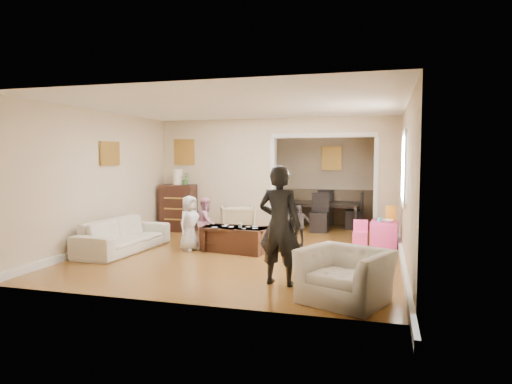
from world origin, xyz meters
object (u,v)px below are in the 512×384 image
(coffee_table, at_px, (236,239))
(coffee_cup, at_px, (240,225))
(play_table, at_px, (384,234))
(child_kneel_b, at_px, (206,222))
(sofa, at_px, (124,235))
(child_kneel_a, at_px, (190,223))
(adult_person, at_px, (280,225))
(child_toddler, at_px, (300,226))
(table_lamp, at_px, (178,177))
(cyan_cup, at_px, (379,220))
(dresser, at_px, (178,208))
(dining_table, at_px, (323,215))
(armchair_back, at_px, (237,220))
(armchair_front, at_px, (345,276))

(coffee_table, bearing_deg, coffee_cup, -26.57)
(play_table, bearing_deg, child_kneel_b, -164.52)
(sofa, relative_size, child_kneel_a, 1.98)
(adult_person, height_order, child_kneel_b, adult_person)
(child_toddler, bearing_deg, child_kneel_b, -15.47)
(play_table, xyz_separation_m, adult_person, (-1.37, -3.15, 0.57))
(adult_person, distance_m, child_toddler, 2.72)
(table_lamp, distance_m, cyan_cup, 4.68)
(dresser, height_order, table_lamp, table_lamp)
(cyan_cup, distance_m, child_kneel_b, 3.35)
(adult_person, xyz_separation_m, child_toddler, (-0.21, 2.68, -0.41))
(dresser, relative_size, dining_table, 0.61)
(coffee_cup, relative_size, cyan_cup, 1.21)
(armchair_back, height_order, table_lamp, table_lamp)
(dresser, xyz_separation_m, play_table, (4.66, -0.64, -0.30))
(coffee_cup, distance_m, dining_table, 3.46)
(table_lamp, bearing_deg, armchair_back, -8.27)
(dining_table, bearing_deg, sofa, -130.80)
(table_lamp, height_order, play_table, table_lamp)
(cyan_cup, distance_m, dining_table, 2.47)
(sofa, distance_m, dresser, 2.42)
(coffee_table, bearing_deg, dresser, 137.51)
(coffee_cup, height_order, child_toddler, child_toddler)
(coffee_cup, distance_m, cyan_cup, 2.72)
(sofa, distance_m, coffee_table, 2.07)
(sofa, distance_m, armchair_back, 2.65)
(dresser, xyz_separation_m, child_kneel_a, (1.18, -2.01, -0.03))
(sofa, relative_size, table_lamp, 5.61)
(armchair_back, height_order, coffee_table, armchair_back)
(adult_person, bearing_deg, armchair_front, 158.33)
(sofa, distance_m, coffee_cup, 2.16)
(adult_person, bearing_deg, child_kneel_b, -40.95)
(adult_person, bearing_deg, child_kneel_a, -32.41)
(child_kneel_a, bearing_deg, child_kneel_b, 1.68)
(adult_person, bearing_deg, armchair_back, -56.02)
(dining_table, xyz_separation_m, child_kneel_b, (-1.88, -2.93, 0.16))
(child_kneel_a, distance_m, child_kneel_b, 0.48)
(cyan_cup, bearing_deg, adult_person, -112.26)
(child_kneel_b, height_order, child_toddler, child_kneel_b)
(dresser, distance_m, child_kneel_b, 2.06)
(sofa, distance_m, child_kneel_b, 1.56)
(sofa, height_order, table_lamp, table_lamp)
(dining_table, bearing_deg, child_kneel_a, -121.75)
(dresser, height_order, dining_table, dresser)
(dresser, relative_size, child_kneel_a, 1.07)
(armchair_back, xyz_separation_m, child_toddler, (1.55, -0.89, 0.07))
(sofa, bearing_deg, child_kneel_a, -67.54)
(sofa, distance_m, child_kneel_a, 1.23)
(child_toddler, bearing_deg, coffee_cup, 10.21)
(armchair_front, xyz_separation_m, coffee_cup, (-2.09, 2.40, 0.18))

